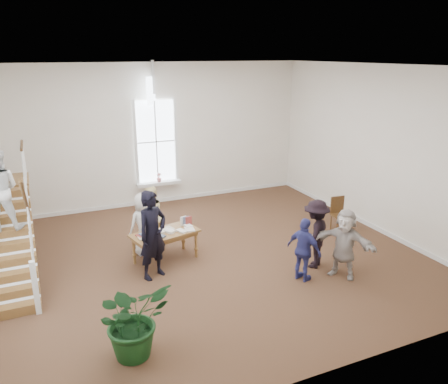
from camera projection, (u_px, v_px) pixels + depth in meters
name	position (u px, v px, depth m)	size (l,w,h in m)	color
ground	(208.00, 257.00, 10.68)	(10.00, 10.00, 0.00)	#482E1C
room_shell	(159.00, 191.00, 14.39)	(10.49, 10.00, 10.00)	silver
staircase	(2.00, 209.00, 9.19)	(1.10, 4.10, 2.92)	brown
library_table	(165.00, 236.00, 10.30)	(1.70, 1.13, 0.79)	brown
police_officer	(153.00, 235.00, 9.46)	(0.73, 0.48, 2.00)	black
elderly_woman	(144.00, 224.00, 10.66)	(0.76, 0.49, 1.56)	silver
person_yellow	(151.00, 216.00, 11.21)	(0.75, 0.58, 1.54)	#F6E099
woman_cluster_a	(304.00, 250.00, 9.40)	(0.84, 0.35, 1.43)	navy
woman_cluster_b	(315.00, 234.00, 9.99)	(1.05, 0.60, 1.62)	black
woman_cluster_c	(344.00, 243.00, 9.55)	(1.46, 0.46, 1.57)	#BCB1A9
floor_plant	(133.00, 320.00, 7.05)	(1.18, 1.03, 1.32)	black
side_chair	(339.00, 212.00, 12.19)	(0.46, 0.46, 0.95)	#3A210F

